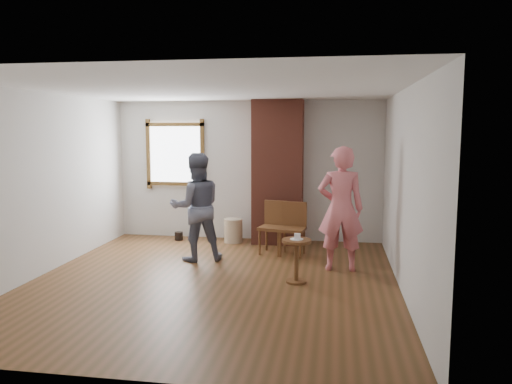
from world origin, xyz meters
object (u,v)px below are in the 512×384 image
(dining_chair_left, at_px, (274,224))
(man, at_px, (196,207))
(dining_chair_right, at_px, (293,226))
(side_table, at_px, (296,254))
(stoneware_crock, at_px, (233,230))
(person_pink, at_px, (341,209))

(dining_chair_left, height_order, man, man)
(dining_chair_right, bearing_deg, side_table, -76.51)
(stoneware_crock, relative_size, side_table, 0.73)
(dining_chair_left, xyz_separation_m, man, (-1.15, -0.67, 0.36))
(stoneware_crock, height_order, dining_chair_left, dining_chair_left)
(stoneware_crock, distance_m, dining_chair_right, 1.40)
(dining_chair_left, bearing_deg, dining_chair_right, 0.69)
(dining_chair_right, distance_m, side_table, 1.55)
(man, bearing_deg, dining_chair_right, 177.42)
(person_pink, bearing_deg, man, -8.78)
(side_table, xyz_separation_m, person_pink, (0.59, 0.72, 0.52))
(dining_chair_left, bearing_deg, man, -137.44)
(person_pink, bearing_deg, dining_chair_right, -50.28)
(dining_chair_right, bearing_deg, stoneware_crock, 155.30)
(stoneware_crock, bearing_deg, man, -103.56)
(dining_chair_left, bearing_deg, stoneware_crock, 154.32)
(side_table, bearing_deg, stoneware_crock, 120.72)
(dining_chair_left, bearing_deg, person_pink, -26.43)
(dining_chair_right, height_order, man, man)
(stoneware_crock, distance_m, side_table, 2.64)
(dining_chair_left, relative_size, person_pink, 0.48)
(stoneware_crock, xyz_separation_m, person_pink, (1.93, -1.54, 0.70))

